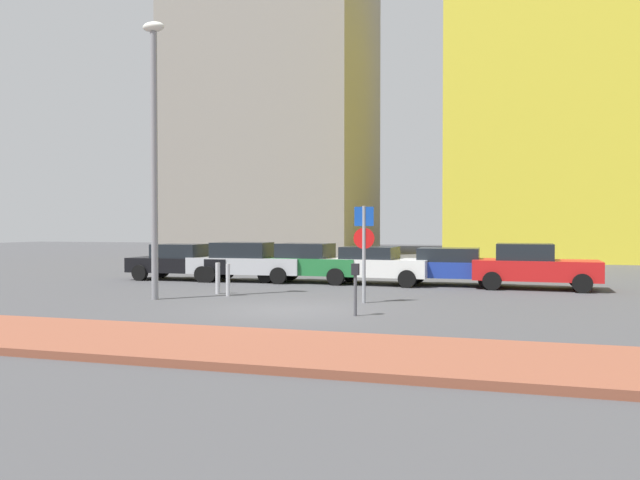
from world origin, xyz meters
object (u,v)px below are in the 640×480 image
at_px(parked_car_blue, 449,266).
at_px(parked_car_red, 533,266).
at_px(parked_car_green, 308,262).
at_px(parked_car_silver, 246,261).
at_px(parking_meter, 355,282).
at_px(street_lamp, 154,140).
at_px(parking_sign_post, 364,242).
at_px(parked_car_white, 375,264).
at_px(traffic_bollard_near, 218,278).
at_px(traffic_bollard_mid, 228,280).
at_px(parked_car_black, 183,262).

height_order(parked_car_blue, parked_car_red, parked_car_red).
distance_m(parked_car_green, parked_car_blue, 5.45).
xyz_separation_m(parked_car_silver, parking_meter, (6.31, -8.04, 0.04)).
xyz_separation_m(parked_car_blue, street_lamp, (-8.18, -6.88, 4.04)).
xyz_separation_m(parked_car_blue, parking_sign_post, (-1.96, -5.98, 1.01)).
xyz_separation_m(parked_car_silver, parked_car_white, (5.22, 0.17, -0.04)).
height_order(traffic_bollard_near, traffic_bollard_mid, same).
xyz_separation_m(parked_car_silver, parked_car_green, (2.50, 0.28, -0.01)).
xyz_separation_m(parked_car_red, parking_sign_post, (-4.89, -5.54, 0.94)).
relative_size(street_lamp, traffic_bollard_mid, 8.16).
bearing_deg(parked_car_black, parking_sign_post, -31.79).
height_order(parked_car_green, parking_meter, parked_car_green).
height_order(parked_car_green, parked_car_blue, parked_car_green).
height_order(parking_meter, street_lamp, street_lamp).
distance_m(parked_car_silver, parked_car_white, 5.22).
xyz_separation_m(parking_sign_post, traffic_bollard_near, (-5.06, 1.00, -1.24)).
bearing_deg(parked_car_blue, parked_car_green, -177.87).
xyz_separation_m(parked_car_blue, parking_meter, (-1.64, -8.52, 0.09)).
relative_size(street_lamp, traffic_bollard_near, 8.16).
xyz_separation_m(parked_car_black, parking_sign_post, (8.77, -5.43, 1.00)).
bearing_deg(parked_car_green, traffic_bollard_near, -108.26).
relative_size(parked_car_white, parked_car_blue, 1.01).
height_order(parked_car_red, traffic_bollard_near, parked_car_red).
xyz_separation_m(parked_car_black, parked_car_green, (5.28, 0.34, 0.03)).
distance_m(parked_car_blue, parked_car_red, 2.96).
xyz_separation_m(parked_car_green, street_lamp, (-2.73, -6.68, 4.00)).
relative_size(parking_meter, traffic_bollard_mid, 1.26).
bearing_deg(parking_sign_post, parked_car_green, 121.11).
relative_size(parked_car_silver, parked_car_blue, 1.15).
bearing_deg(parked_car_white, parked_car_black, -178.30).
bearing_deg(parking_meter, parked_car_blue, 79.11).
bearing_deg(parking_meter, parked_car_green, 114.61).
height_order(street_lamp, traffic_bollard_mid, street_lamp).
bearing_deg(parking_meter, parked_car_silver, 128.14).
bearing_deg(parked_car_white, parked_car_green, 177.80).
height_order(parked_car_white, parked_car_blue, parked_car_white).
xyz_separation_m(parked_car_blue, traffic_bollard_mid, (-6.44, -5.47, -0.24)).
bearing_deg(parked_car_red, parked_car_green, 178.36).
bearing_deg(parked_car_white, parked_car_blue, 6.41).
distance_m(parked_car_silver, traffic_bollard_mid, 5.22).
bearing_deg(traffic_bollard_mid, traffic_bollard_near, 140.26).
bearing_deg(parked_car_green, parked_car_black, -176.30).
xyz_separation_m(parked_car_black, parked_car_white, (8.00, 0.24, 0.01)).
bearing_deg(parked_car_black, parked_car_red, 0.43).
bearing_deg(street_lamp, traffic_bollard_mid, 39.12).
height_order(parked_car_green, street_lamp, street_lamp).
distance_m(street_lamp, traffic_bollard_mid, 4.83).
distance_m(parking_sign_post, parking_meter, 2.72).
height_order(parked_car_blue, parking_sign_post, parking_sign_post).
relative_size(parked_car_blue, traffic_bollard_mid, 4.00).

